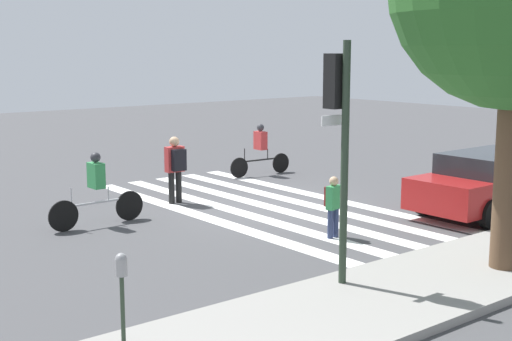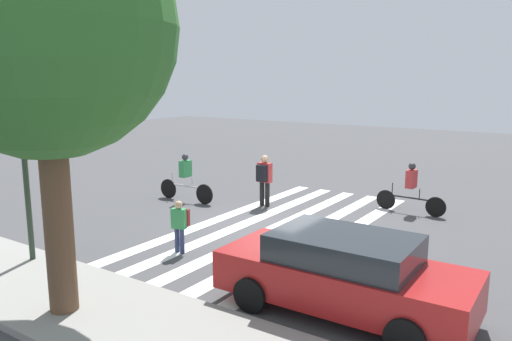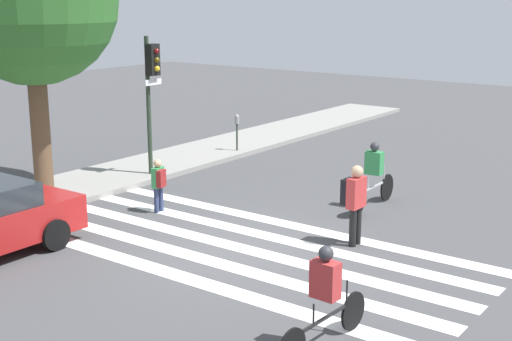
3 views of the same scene
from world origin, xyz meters
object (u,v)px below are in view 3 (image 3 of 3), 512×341
object	(u,v)px
traffic_light	(151,80)
pedestrian_child_with_backpack	(354,199)
cyclist_mid_street	(325,293)
cyclist_far_lane	(374,173)
parking_meter	(237,125)
pedestrian_adult_blue_shirt	(159,182)
street_tree	(31,0)

from	to	relation	value
traffic_light	pedestrian_child_with_backpack	distance (m)	7.44
cyclist_mid_street	traffic_light	bearing A→B (deg)	60.65
traffic_light	cyclist_far_lane	bearing A→B (deg)	-79.91
traffic_light	parking_meter	xyz separation A→B (m)	(3.84, 0.07, -1.77)
pedestrian_child_with_backpack	pedestrian_adult_blue_shirt	size ratio (longest dim) A/B	1.32
parking_meter	cyclist_mid_street	distance (m)	13.05
traffic_light	street_tree	bearing A→B (deg)	155.10
traffic_light	pedestrian_child_with_backpack	size ratio (longest dim) A/B	2.35
parking_meter	pedestrian_child_with_backpack	size ratio (longest dim) A/B	0.78
parking_meter	cyclist_mid_street	size ratio (longest dim) A/B	0.60
pedestrian_child_with_backpack	pedestrian_adult_blue_shirt	xyz separation A→B (m)	(-0.72, 4.77, -0.24)
pedestrian_child_with_backpack	cyclist_far_lane	size ratio (longest dim) A/B	0.74
traffic_light	cyclist_far_lane	world-z (taller)	traffic_light
cyclist_mid_street	street_tree	bearing A→B (deg)	77.06
parking_meter	cyclist_far_lane	world-z (taller)	cyclist_far_lane
traffic_light	cyclist_mid_street	distance (m)	10.71
pedestrian_child_with_backpack	cyclist_mid_street	distance (m)	4.56
parking_meter	pedestrian_child_with_backpack	distance (m)	8.90
street_tree	cyclist_far_lane	distance (m)	9.29
parking_meter	cyclist_mid_street	xyz separation A→B (m)	(-9.48, -8.97, -0.12)
pedestrian_adult_blue_shirt	parking_meter	bearing A→B (deg)	7.54
cyclist_far_lane	cyclist_mid_street	bearing A→B (deg)	-159.60
traffic_light	street_tree	xyz separation A→B (m)	(-2.73, 1.27, 2.12)
pedestrian_child_with_backpack	cyclist_far_lane	world-z (taller)	pedestrian_child_with_backpack
pedestrian_adult_blue_shirt	cyclist_far_lane	world-z (taller)	cyclist_far_lane
pedestrian_child_with_backpack	cyclist_far_lane	bearing A→B (deg)	-158.51
parking_meter	cyclist_mid_street	bearing A→B (deg)	-136.60
traffic_light	cyclist_mid_street	size ratio (longest dim) A/B	1.80
parking_meter	pedestrian_adult_blue_shirt	xyz separation A→B (m)	(-6.02, -2.37, -0.23)
street_tree	pedestrian_adult_blue_shirt	distance (m)	5.48
parking_meter	pedestrian_adult_blue_shirt	distance (m)	6.48
street_tree	pedestrian_child_with_backpack	size ratio (longest dim) A/B	4.19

